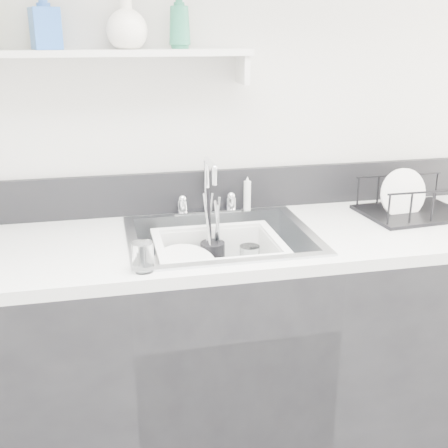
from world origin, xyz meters
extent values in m
cube|color=silver|center=(0.00, 1.49, 1.30)|extent=(3.50, 0.02, 2.60)
cube|color=black|center=(0.00, 1.19, 0.44)|extent=(3.20, 0.62, 0.88)
cube|color=white|center=(0.00, 1.19, 0.90)|extent=(3.20, 0.62, 0.04)
cube|color=black|center=(0.00, 1.49, 1.00)|extent=(3.20, 0.02, 0.16)
cube|color=silver|center=(0.00, 1.44, 0.93)|extent=(0.26, 0.06, 0.02)
cylinder|color=silver|center=(-0.10, 1.44, 0.96)|extent=(0.04, 0.04, 0.05)
cylinder|color=silver|center=(0.10, 1.44, 0.96)|extent=(0.04, 0.04, 0.05)
cylinder|color=silver|center=(0.00, 1.44, 1.03)|extent=(0.02, 0.02, 0.20)
cylinder|color=silver|center=(0.00, 1.37, 1.14)|extent=(0.02, 0.15, 0.02)
cylinder|color=white|center=(0.16, 1.44, 0.99)|extent=(0.03, 0.03, 0.14)
cube|color=silver|center=(-0.35, 1.42, 1.52)|extent=(1.00, 0.16, 0.02)
cube|color=silver|center=(0.13, 1.42, 1.46)|extent=(0.02, 0.14, 0.10)
cylinder|color=white|center=(-0.13, 1.15, 0.78)|extent=(0.25, 0.25, 0.02)
cylinder|color=white|center=(-0.12, 1.15, 0.79)|extent=(0.24, 0.24, 0.02)
cylinder|color=white|center=(-0.14, 1.15, 0.83)|extent=(0.28, 0.27, 0.10)
cylinder|color=black|center=(-0.02, 1.24, 0.82)|extent=(0.09, 0.09, 0.11)
cylinder|color=silver|center=(-0.03, 1.25, 0.92)|extent=(0.01, 0.05, 0.22)
cylinder|color=silver|center=(0.00, 1.24, 0.91)|extent=(0.02, 0.04, 0.19)
cylinder|color=black|center=(-0.03, 1.25, 0.94)|extent=(0.01, 0.06, 0.24)
cylinder|color=white|center=(0.11, 1.20, 0.82)|extent=(0.08, 0.08, 0.10)
cylinder|color=white|center=(-0.28, 0.95, 0.96)|extent=(0.07, 0.07, 0.09)
imported|color=white|center=(0.06, 1.12, 0.78)|extent=(0.13, 0.13, 0.04)
imported|color=blue|center=(-0.53, 1.42, 1.63)|extent=(0.11, 0.11, 0.19)
imported|color=white|center=(-0.27, 1.41, 1.62)|extent=(0.15, 0.15, 0.18)
imported|color=#267857|center=(-0.09, 1.41, 1.63)|extent=(0.08, 0.08, 0.19)
camera|label=1|loc=(-0.38, -0.59, 1.59)|focal=45.00mm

